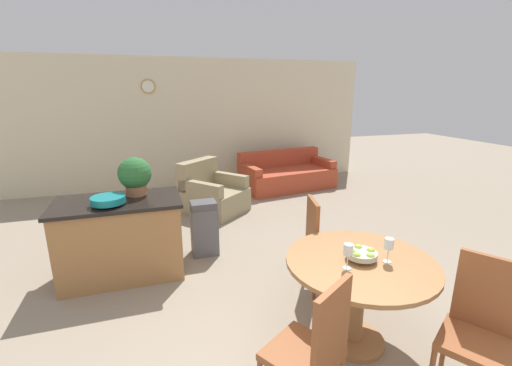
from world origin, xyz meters
TOP-DOWN VIEW (x-y plane):
  - wall_back at (-0.00, 6.21)m, footprint 8.00×0.09m
  - dining_table at (0.65, 0.79)m, footprint 1.18×1.18m
  - dining_chair_near_left at (-0.00, 0.29)m, footprint 0.58×0.58m
  - dining_chair_near_right at (1.16, 0.14)m, footprint 0.58×0.58m
  - dining_chair_far_side at (0.76, 1.61)m, footprint 0.50×0.50m
  - fruit_bowl at (0.65, 0.79)m, footprint 0.24×0.24m
  - wine_glass_left at (0.48, 0.71)m, footprint 0.07×0.07m
  - wine_glass_right at (0.83, 0.70)m, footprint 0.07×0.07m
  - kitchen_island at (-1.24, 2.55)m, footprint 1.34×0.75m
  - teal_bowl at (-1.31, 2.41)m, footprint 0.34×0.34m
  - potted_plant at (-1.04, 2.70)m, footprint 0.37×0.37m
  - trash_bin at (-0.27, 2.79)m, footprint 0.33×0.26m
  - couch at (1.91, 5.33)m, footprint 2.05×1.21m
  - armchair at (0.12, 4.34)m, footprint 1.26×1.27m

SIDE VIEW (x-z plane):
  - couch at x=1.91m, z-range -0.11..0.66m
  - armchair at x=0.12m, z-range -0.14..0.73m
  - trash_bin at x=-0.27m, z-range 0.00..0.70m
  - kitchen_island at x=-1.24m, z-range 0.00..0.90m
  - dining_chair_near_left at x=0.00m, z-range 0.04..1.04m
  - dining_chair_near_right at x=1.16m, z-range 0.04..1.04m
  - dining_chair_far_side at x=0.76m, z-range 0.04..1.04m
  - dining_table at x=0.65m, z-range 0.21..0.98m
  - fruit_bowl at x=0.65m, z-range 0.77..0.87m
  - wine_glass_left at x=0.48m, z-range 0.81..1.01m
  - wine_glass_right at x=0.83m, z-range 0.81..1.01m
  - teal_bowl at x=-1.31m, z-range 0.91..1.00m
  - potted_plant at x=-1.04m, z-range 0.91..1.35m
  - wall_back at x=0.00m, z-range 0.00..2.70m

